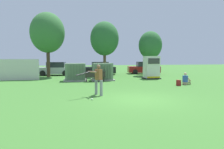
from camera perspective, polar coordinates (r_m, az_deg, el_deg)
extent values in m
plane|color=#3D752D|center=(10.27, 8.00, -7.10)|extent=(96.00, 96.00, 0.00)
cube|color=beige|center=(20.82, -26.83, 1.21)|extent=(4.80, 0.12, 2.00)
cube|color=#9E9B93|center=(18.65, -10.49, -1.61)|extent=(2.10, 1.70, 0.12)
cube|color=slate|center=(18.58, -10.53, 0.88)|extent=(1.80, 1.40, 1.50)
cube|color=#5B7056|center=(17.83, -12.56, 0.68)|extent=(0.06, 0.12, 1.27)
cube|color=#5B7056|center=(17.83, -11.74, 0.70)|extent=(0.06, 0.12, 1.27)
cube|color=#5B7056|center=(17.82, -10.92, 0.71)|extent=(0.06, 0.12, 1.27)
cube|color=#5B7056|center=(17.83, -10.10, 0.72)|extent=(0.06, 0.12, 1.27)
cube|color=#5B7056|center=(17.83, -9.28, 0.73)|extent=(0.06, 0.12, 1.27)
cube|color=#5B7056|center=(17.84, -8.46, 0.75)|extent=(0.06, 0.12, 1.27)
cube|color=#9E9B93|center=(18.80, -2.75, -1.48)|extent=(2.10, 1.70, 0.12)
cube|color=slate|center=(18.73, -2.76, 0.98)|extent=(1.80, 1.40, 1.50)
cube|color=#5B7056|center=(17.90, -4.43, 0.80)|extent=(0.06, 0.12, 1.27)
cube|color=#5B7056|center=(17.93, -3.62, 0.81)|extent=(0.06, 0.12, 1.27)
cube|color=#5B7056|center=(17.96, -2.81, 0.82)|extent=(0.06, 0.12, 1.27)
cube|color=#5B7056|center=(18.00, -2.01, 0.83)|extent=(0.06, 0.12, 1.27)
cube|color=#5B7056|center=(18.04, -1.21, 0.84)|extent=(0.06, 0.12, 1.27)
cube|color=#5B7056|center=(18.08, -0.41, 0.85)|extent=(0.06, 0.12, 1.27)
cube|color=#262626|center=(20.64, 11.22, -1.04)|extent=(1.60, 1.40, 0.10)
cube|color=silver|center=(20.55, 11.27, 2.15)|extent=(1.40, 1.20, 2.20)
cube|color=#383838|center=(19.96, 11.98, 3.80)|extent=(1.19, 0.04, 0.55)
cube|color=yellow|center=(20.05, 11.90, -0.79)|extent=(1.33, 0.04, 0.16)
cube|color=#2D2823|center=(17.68, -4.87, -0.62)|extent=(1.80, 0.42, 0.05)
cube|color=#2D2823|center=(17.48, -4.80, 0.13)|extent=(1.80, 0.06, 0.44)
cylinder|color=#2D2823|center=(17.77, -7.37, -1.39)|extent=(0.06, 0.06, 0.42)
cylinder|color=#2D2823|center=(17.95, -2.49, -1.29)|extent=(0.06, 0.06, 0.42)
cylinder|color=#2D2823|center=(17.49, -7.30, -1.48)|extent=(0.06, 0.06, 0.42)
cylinder|color=#2D2823|center=(17.67, -2.35, -1.38)|extent=(0.06, 0.06, 0.42)
cylinder|color=gray|center=(11.08, -3.12, -3.88)|extent=(0.16, 0.16, 0.88)
cylinder|color=gray|center=(11.46, -4.59, -3.60)|extent=(0.16, 0.16, 0.88)
cube|color=brown|center=(11.19, -3.89, 0.02)|extent=(0.41, 0.47, 0.60)
sphere|color=brown|center=(11.16, -3.90, 2.29)|extent=(0.23, 0.23, 0.23)
cylinder|color=brown|center=(10.88, -5.19, 0.72)|extent=(0.18, 0.55, 0.09)
cylinder|color=brown|center=(11.03, -5.73, 0.77)|extent=(0.47, 0.42, 0.09)
cylinder|color=black|center=(10.58, -8.47, 0.17)|extent=(0.77, 0.48, 0.21)
sphere|color=black|center=(10.81, -6.57, 0.68)|extent=(0.08, 0.08, 0.08)
sphere|color=white|center=(10.04, -5.78, -7.10)|extent=(0.09, 0.09, 0.09)
cube|color=tan|center=(16.76, 20.32, -2.40)|extent=(0.35, 0.41, 0.20)
cube|color=#3359B2|center=(16.72, 20.35, -1.18)|extent=(0.34, 0.42, 0.52)
sphere|color=#DBAD89|center=(16.68, 20.39, 0.16)|extent=(0.22, 0.22, 0.22)
cylinder|color=tan|center=(16.98, 20.49, -1.91)|extent=(0.46, 0.30, 0.13)
cylinder|color=tan|center=(17.16, 20.93, -1.84)|extent=(0.32, 0.22, 0.46)
cylinder|color=tan|center=(16.87, 21.05, -1.97)|extent=(0.46, 0.30, 0.13)
cylinder|color=tan|center=(17.05, 21.48, -1.89)|extent=(0.32, 0.22, 0.46)
cylinder|color=#DBAD89|center=(17.03, 20.15, -1.22)|extent=(0.41, 0.24, 0.32)
cylinder|color=#DBAD89|center=(16.77, 21.42, -1.34)|extent=(0.41, 0.24, 0.32)
cube|color=maroon|center=(15.90, 18.62, -2.29)|extent=(0.25, 0.35, 0.44)
cube|color=maroon|center=(15.99, 18.98, -2.50)|extent=(0.09, 0.23, 0.22)
cylinder|color=#4C3828|center=(23.11, -17.87, 3.05)|extent=(0.37, 0.37, 3.01)
ellipsoid|color=#387038|center=(23.26, -18.08, 11.39)|extent=(3.71, 3.71, 4.40)
cylinder|color=brown|center=(23.27, -2.14, 2.89)|extent=(0.33, 0.33, 2.69)
ellipsoid|color=#2D6633|center=(23.37, -2.16, 10.30)|extent=(3.31, 3.31, 3.93)
cylinder|color=brown|center=(24.39, 10.87, 2.38)|extent=(0.28, 0.28, 2.25)
ellipsoid|color=#2D6633|center=(24.42, 10.97, 8.32)|extent=(2.77, 2.77, 3.29)
cube|color=#B2B2B7|center=(25.22, -16.05, 1.12)|extent=(4.35, 2.13, 0.80)
cube|color=#262B33|center=(25.16, -15.75, 2.76)|extent=(2.25, 1.77, 0.64)
cylinder|color=black|center=(24.70, -19.37, 0.35)|extent=(0.66, 0.29, 0.64)
cylinder|color=black|center=(26.35, -18.46, 0.64)|extent=(0.66, 0.29, 0.64)
cylinder|color=black|center=(24.19, -13.39, 0.41)|extent=(0.66, 0.29, 0.64)
cylinder|color=black|center=(25.86, -12.84, 0.69)|extent=(0.66, 0.29, 0.64)
cube|color=black|center=(25.36, -3.80, 1.31)|extent=(4.33, 2.06, 0.80)
cube|color=#262B33|center=(25.33, -3.47, 2.94)|extent=(2.23, 1.74, 0.64)
cylinder|color=black|center=(24.51, -6.76, 0.56)|extent=(0.66, 0.28, 0.64)
cylinder|color=black|center=(26.21, -6.71, 0.83)|extent=(0.66, 0.28, 0.64)
cylinder|color=black|center=(24.61, -0.69, 0.61)|extent=(0.66, 0.28, 0.64)
cylinder|color=black|center=(26.30, -1.03, 0.88)|extent=(0.66, 0.28, 0.64)
cube|color=maroon|center=(26.98, 9.13, 1.47)|extent=(4.38, 2.21, 0.80)
cube|color=#262B33|center=(26.98, 9.46, 2.99)|extent=(2.28, 1.81, 0.64)
cylinder|color=black|center=(25.90, 6.73, 0.78)|extent=(0.66, 0.30, 0.64)
cylinder|color=black|center=(27.57, 6.09, 1.03)|extent=(0.66, 0.30, 0.64)
cylinder|color=black|center=(26.50, 12.27, 0.80)|extent=(0.66, 0.30, 0.64)
cylinder|color=black|center=(28.14, 11.32, 1.04)|extent=(0.66, 0.30, 0.64)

